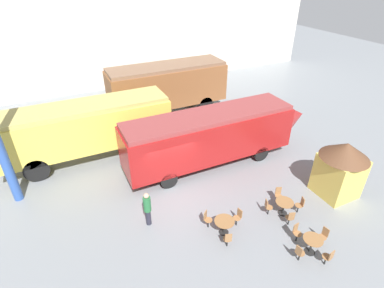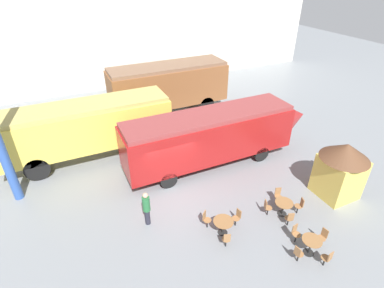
{
  "view_description": "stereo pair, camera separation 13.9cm",
  "coord_description": "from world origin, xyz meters",
  "px_view_note": "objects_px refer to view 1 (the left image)",
  "views": [
    {
      "loc": [
        -4.42,
        -11.82,
        10.27
      ],
      "look_at": [
        1.71,
        1.0,
        1.6
      ],
      "focal_mm": 28.0,
      "sensor_mm": 36.0,
      "label": 1
    },
    {
      "loc": [
        -4.29,
        -11.88,
        10.27
      ],
      "look_at": [
        1.71,
        1.0,
        1.6
      ],
      "focal_mm": 28.0,
      "sensor_mm": 36.0,
      "label": 2
    }
  ],
  "objects_px": {
    "streamlined_locomotive": "(222,132)",
    "visitor_person": "(147,208)",
    "passenger_coach_wooden": "(168,84)",
    "cafe_table_mid": "(312,242)",
    "cafe_table_far": "(284,204)",
    "cafe_table_near": "(224,223)",
    "cafe_chair_0": "(228,239)",
    "passenger_coach_vintage": "(85,126)",
    "ticket_kiosk": "(341,166)"
  },
  "relations": [
    {
      "from": "streamlined_locomotive",
      "to": "visitor_person",
      "type": "relative_size",
      "value": 6.63
    },
    {
      "from": "streamlined_locomotive",
      "to": "passenger_coach_wooden",
      "type": "bearing_deg",
      "value": 92.08
    },
    {
      "from": "streamlined_locomotive",
      "to": "cafe_table_mid",
      "type": "relative_size",
      "value": 14.82
    },
    {
      "from": "streamlined_locomotive",
      "to": "cafe_table_far",
      "type": "xyz_separation_m",
      "value": [
        0.39,
        -5.26,
        -1.32
      ]
    },
    {
      "from": "passenger_coach_wooden",
      "to": "streamlined_locomotive",
      "type": "height_order",
      "value": "passenger_coach_wooden"
    },
    {
      "from": "cafe_table_mid",
      "to": "passenger_coach_wooden",
      "type": "bearing_deg",
      "value": 90.71
    },
    {
      "from": "streamlined_locomotive",
      "to": "visitor_person",
      "type": "height_order",
      "value": "streamlined_locomotive"
    },
    {
      "from": "streamlined_locomotive",
      "to": "cafe_table_near",
      "type": "relative_size",
      "value": 13.34
    },
    {
      "from": "cafe_table_mid",
      "to": "cafe_table_far",
      "type": "bearing_deg",
      "value": 78.03
    },
    {
      "from": "passenger_coach_wooden",
      "to": "cafe_chair_0",
      "type": "height_order",
      "value": "passenger_coach_wooden"
    },
    {
      "from": "cafe_table_far",
      "to": "cafe_table_near",
      "type": "bearing_deg",
      "value": 176.51
    },
    {
      "from": "cafe_chair_0",
      "to": "cafe_table_near",
      "type": "bearing_deg",
      "value": -0.0
    },
    {
      "from": "passenger_coach_wooden",
      "to": "streamlined_locomotive",
      "type": "relative_size",
      "value": 0.75
    },
    {
      "from": "cafe_table_far",
      "to": "cafe_chair_0",
      "type": "height_order",
      "value": "cafe_chair_0"
    },
    {
      "from": "passenger_coach_vintage",
      "to": "cafe_chair_0",
      "type": "xyz_separation_m",
      "value": [
        3.99,
        -9.46,
        -1.63
      ]
    },
    {
      "from": "passenger_coach_wooden",
      "to": "streamlined_locomotive",
      "type": "bearing_deg",
      "value": -87.92
    },
    {
      "from": "streamlined_locomotive",
      "to": "passenger_coach_vintage",
      "type": "bearing_deg",
      "value": 152.72
    },
    {
      "from": "cafe_table_mid",
      "to": "streamlined_locomotive",
      "type": "bearing_deg",
      "value": 89.31
    },
    {
      "from": "cafe_table_near",
      "to": "ticket_kiosk",
      "type": "bearing_deg",
      "value": -1.29
    },
    {
      "from": "cafe_table_near",
      "to": "ticket_kiosk",
      "type": "relative_size",
      "value": 0.3
    },
    {
      "from": "cafe_table_mid",
      "to": "cafe_chair_0",
      "type": "xyz_separation_m",
      "value": [
        -2.95,
        1.68,
        -0.08
      ]
    },
    {
      "from": "passenger_coach_wooden",
      "to": "cafe_chair_0",
      "type": "xyz_separation_m",
      "value": [
        -2.76,
        -13.56,
        -1.74
      ]
    },
    {
      "from": "cafe_table_near",
      "to": "cafe_table_far",
      "type": "distance_m",
      "value": 3.15
    },
    {
      "from": "passenger_coach_vintage",
      "to": "cafe_table_far",
      "type": "distance_m",
      "value": 11.69
    },
    {
      "from": "cafe_table_near",
      "to": "cafe_chair_0",
      "type": "height_order",
      "value": "cafe_chair_0"
    },
    {
      "from": "passenger_coach_vintage",
      "to": "cafe_table_mid",
      "type": "bearing_deg",
      "value": -58.04
    },
    {
      "from": "cafe_table_mid",
      "to": "visitor_person",
      "type": "bearing_deg",
      "value": 141.5
    },
    {
      "from": "passenger_coach_vintage",
      "to": "ticket_kiosk",
      "type": "relative_size",
      "value": 3.28
    },
    {
      "from": "passenger_coach_wooden",
      "to": "cafe_table_near",
      "type": "relative_size",
      "value": 10.06
    },
    {
      "from": "streamlined_locomotive",
      "to": "cafe_table_near",
      "type": "xyz_separation_m",
      "value": [
        -2.76,
        -5.07,
        -1.32
      ]
    },
    {
      "from": "cafe_table_near",
      "to": "cafe_table_far",
      "type": "bearing_deg",
      "value": -3.49
    },
    {
      "from": "streamlined_locomotive",
      "to": "cafe_chair_0",
      "type": "bearing_deg",
      "value": -117.56
    },
    {
      "from": "passenger_coach_wooden",
      "to": "visitor_person",
      "type": "xyz_separation_m",
      "value": [
        -5.3,
        -10.87,
        -1.26
      ]
    },
    {
      "from": "passenger_coach_vintage",
      "to": "cafe_chair_0",
      "type": "height_order",
      "value": "passenger_coach_vintage"
    },
    {
      "from": "streamlined_locomotive",
      "to": "ticket_kiosk",
      "type": "distance_m",
      "value": 6.42
    },
    {
      "from": "cafe_table_mid",
      "to": "cafe_table_near",
      "type": "bearing_deg",
      "value": 137.54
    },
    {
      "from": "cafe_table_near",
      "to": "cafe_chair_0",
      "type": "bearing_deg",
      "value": -110.37
    },
    {
      "from": "passenger_coach_vintage",
      "to": "streamlined_locomotive",
      "type": "xyz_separation_m",
      "value": [
        7.04,
        -3.63,
        -0.26
      ]
    },
    {
      "from": "cafe_chair_0",
      "to": "visitor_person",
      "type": "bearing_deg",
      "value": 63.71
    },
    {
      "from": "streamlined_locomotive",
      "to": "ticket_kiosk",
      "type": "xyz_separation_m",
      "value": [
        3.75,
        -5.21,
        -0.21
      ]
    },
    {
      "from": "streamlined_locomotive",
      "to": "cafe_table_near",
      "type": "distance_m",
      "value": 5.92
    },
    {
      "from": "cafe_table_mid",
      "to": "cafe_chair_0",
      "type": "height_order",
      "value": "cafe_chair_0"
    },
    {
      "from": "visitor_person",
      "to": "cafe_table_far",
      "type": "bearing_deg",
      "value": -19.54
    },
    {
      "from": "streamlined_locomotive",
      "to": "cafe_chair_0",
      "type": "relative_size",
      "value": 13.64
    },
    {
      "from": "cafe_table_near",
      "to": "visitor_person",
      "type": "height_order",
      "value": "visitor_person"
    },
    {
      "from": "passenger_coach_wooden",
      "to": "ticket_kiosk",
      "type": "relative_size",
      "value": 2.98
    },
    {
      "from": "passenger_coach_wooden",
      "to": "cafe_table_far",
      "type": "xyz_separation_m",
      "value": [
        0.67,
        -12.99,
        -1.69
      ]
    },
    {
      "from": "cafe_chair_0",
      "to": "passenger_coach_vintage",
      "type": "bearing_deg",
      "value": 43.26
    },
    {
      "from": "cafe_table_near",
      "to": "cafe_table_far",
      "type": "height_order",
      "value": "cafe_table_far"
    },
    {
      "from": "cafe_table_near",
      "to": "cafe_chair_0",
      "type": "distance_m",
      "value": 0.82
    }
  ]
}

